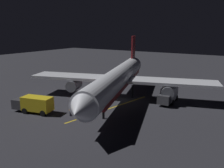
{
  "coord_description": "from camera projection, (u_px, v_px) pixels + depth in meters",
  "views": [
    {
      "loc": [
        -20.35,
        34.31,
        12.57
      ],
      "look_at": [
        0.0,
        2.0,
        3.5
      ],
      "focal_mm": 36.84,
      "sensor_mm": 36.0,
      "label": 1
    }
  ],
  "objects": [
    {
      "name": "baggage_truck",
      "position": [
        34.0,
        104.0,
        35.48
      ],
      "size": [
        6.76,
        3.51,
        2.54
      ],
      "color": "gold",
      "rests_on": "ground_plane"
    },
    {
      "name": "traffic_cone_near_right",
      "position": [
        103.0,
        108.0,
        36.93
      ],
      "size": [
        0.5,
        0.5,
        0.55
      ],
      "color": "#EA590F",
      "rests_on": "ground_plane"
    },
    {
      "name": "apron_guide_stripe",
      "position": [
        111.0,
        108.0,
        37.82
      ],
      "size": [
        4.2,
        17.92,
        0.01
      ],
      "primitive_type": "cube",
      "rotation": [
        0.0,
        0.0,
        -0.22
      ],
      "color": "gold",
      "rests_on": "ground_plane"
    },
    {
      "name": "ground_plane",
      "position": [
        118.0,
        101.0,
        41.72
      ],
      "size": [
        180.0,
        180.0,
        0.2
      ],
      "primitive_type": "cube",
      "color": "#29292F"
    },
    {
      "name": "traffic_cone_under_wing",
      "position": [
        79.0,
        117.0,
        33.13
      ],
      "size": [
        0.5,
        0.5,
        0.55
      ],
      "color": "#EA590F",
      "rests_on": "ground_plane"
    },
    {
      "name": "ground_crew_worker",
      "position": [
        71.0,
        110.0,
        34.14
      ],
      "size": [
        0.4,
        0.4,
        1.74
      ],
      "color": "black",
      "rests_on": "ground_plane"
    },
    {
      "name": "traffic_cone_near_left",
      "position": [
        50.0,
        110.0,
        36.21
      ],
      "size": [
        0.5,
        0.5,
        0.55
      ],
      "color": "#EA590F",
      "rests_on": "ground_plane"
    },
    {
      "name": "catering_truck",
      "position": [
        168.0,
        95.0,
        40.36
      ],
      "size": [
        2.48,
        5.96,
        2.61
      ],
      "color": "silver",
      "rests_on": "ground_plane"
    },
    {
      "name": "airliner",
      "position": [
        119.0,
        78.0,
        41.36
      ],
      "size": [
        34.14,
        38.23,
        11.15
      ],
      "color": "silver",
      "rests_on": "ground_plane"
    }
  ]
}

